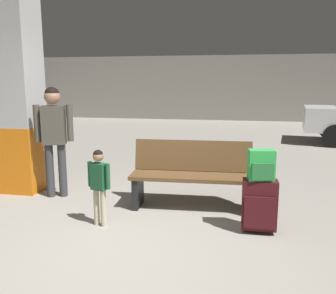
{
  "coord_description": "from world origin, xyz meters",
  "views": [
    {
      "loc": [
        1.11,
        -3.13,
        1.67
      ],
      "look_at": [
        0.27,
        1.3,
        0.85
      ],
      "focal_mm": 38.36,
      "sensor_mm": 36.0,
      "label": 1
    }
  ],
  "objects_px": {
    "backpack_bright": "(261,166)",
    "suitcase": "(259,205)",
    "adult": "(54,130)",
    "structural_pillar": "(19,94)",
    "child": "(99,179)",
    "bench": "(191,175)"
  },
  "relations": [
    {
      "from": "structural_pillar",
      "to": "backpack_bright",
      "type": "height_order",
      "value": "structural_pillar"
    },
    {
      "from": "suitcase",
      "to": "adult",
      "type": "bearing_deg",
      "value": 164.87
    },
    {
      "from": "backpack_bright",
      "to": "adult",
      "type": "bearing_deg",
      "value": 164.87
    },
    {
      "from": "suitcase",
      "to": "backpack_bright",
      "type": "xyz_separation_m",
      "value": [
        0.0,
        -0.0,
        0.45
      ]
    },
    {
      "from": "structural_pillar",
      "to": "child",
      "type": "bearing_deg",
      "value": -33.94
    },
    {
      "from": "bench",
      "to": "adult",
      "type": "height_order",
      "value": "adult"
    },
    {
      "from": "structural_pillar",
      "to": "suitcase",
      "type": "relative_size",
      "value": 4.99
    },
    {
      "from": "structural_pillar",
      "to": "suitcase",
      "type": "distance_m",
      "value": 3.82
    },
    {
      "from": "bench",
      "to": "backpack_bright",
      "type": "xyz_separation_m",
      "value": [
        0.85,
        -0.69,
        0.33
      ]
    },
    {
      "from": "backpack_bright",
      "to": "child",
      "type": "bearing_deg",
      "value": -175.42
    },
    {
      "from": "structural_pillar",
      "to": "backpack_bright",
      "type": "relative_size",
      "value": 8.87
    },
    {
      "from": "structural_pillar",
      "to": "bench",
      "type": "xyz_separation_m",
      "value": [
        2.65,
        -0.3,
        -1.05
      ]
    },
    {
      "from": "backpack_bright",
      "to": "suitcase",
      "type": "bearing_deg",
      "value": 158.03
    },
    {
      "from": "backpack_bright",
      "to": "structural_pillar",
      "type": "bearing_deg",
      "value": 164.32
    },
    {
      "from": "bench",
      "to": "backpack_bright",
      "type": "bearing_deg",
      "value": -39.0
    },
    {
      "from": "suitcase",
      "to": "backpack_bright",
      "type": "relative_size",
      "value": 1.78
    },
    {
      "from": "bench",
      "to": "suitcase",
      "type": "distance_m",
      "value": 1.1
    },
    {
      "from": "suitcase",
      "to": "child",
      "type": "height_order",
      "value": "child"
    },
    {
      "from": "backpack_bright",
      "to": "adult",
      "type": "distance_m",
      "value": 2.97
    },
    {
      "from": "backpack_bright",
      "to": "child",
      "type": "distance_m",
      "value": 1.84
    },
    {
      "from": "suitcase",
      "to": "child",
      "type": "xyz_separation_m",
      "value": [
        -1.82,
        -0.15,
        0.24
      ]
    },
    {
      "from": "structural_pillar",
      "to": "bench",
      "type": "relative_size",
      "value": 1.86
    }
  ]
}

